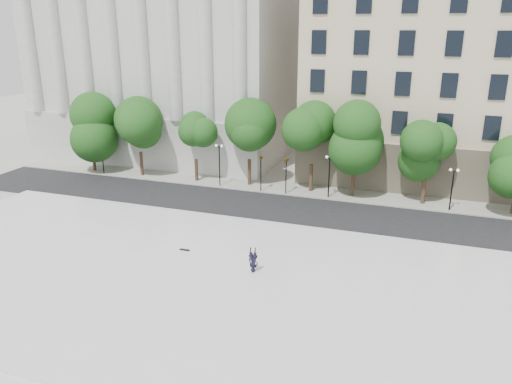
# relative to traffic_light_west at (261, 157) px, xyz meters

# --- Properties ---
(ground) EXTENTS (160.00, 160.00, 0.00)m
(ground) POSITION_rel_traffic_light_west_xyz_m (0.55, -22.30, -3.63)
(ground) COLOR beige
(ground) RESTS_ON ground
(plaza) EXTENTS (44.00, 22.00, 0.45)m
(plaza) POSITION_rel_traffic_light_west_xyz_m (0.55, -19.30, -3.41)
(plaza) COLOR silver
(plaza) RESTS_ON ground
(street) EXTENTS (60.00, 8.00, 0.02)m
(street) POSITION_rel_traffic_light_west_xyz_m (0.55, -4.30, -3.62)
(street) COLOR black
(street) RESTS_ON ground
(far_sidewalk) EXTENTS (60.00, 4.00, 0.12)m
(far_sidewalk) POSITION_rel_traffic_light_west_xyz_m (0.55, 1.70, -3.57)
(far_sidewalk) COLOR #B3AFA5
(far_sidewalk) RESTS_ON ground
(building_west) EXTENTS (31.50, 27.65, 25.60)m
(building_west) POSITION_rel_traffic_light_west_xyz_m (-16.45, 16.27, 9.25)
(building_west) COLOR silver
(building_west) RESTS_ON ground
(building_east) EXTENTS (36.00, 26.15, 23.00)m
(building_east) POSITION_rel_traffic_light_west_xyz_m (20.55, 16.61, 7.51)
(building_east) COLOR beige
(building_east) RESTS_ON ground
(traffic_light_west) EXTENTS (0.53, 1.63, 4.14)m
(traffic_light_west) POSITION_rel_traffic_light_west_xyz_m (0.00, 0.00, 0.00)
(traffic_light_west) COLOR black
(traffic_light_west) RESTS_ON ground
(traffic_light_east) EXTENTS (0.88, 1.62, 4.15)m
(traffic_light_east) POSITION_rel_traffic_light_west_xyz_m (2.58, -0.00, 0.00)
(traffic_light_east) COLOR black
(traffic_light_east) RESTS_ON ground
(person_lying) EXTENTS (0.89, 1.80, 0.47)m
(person_lying) POSITION_rel_traffic_light_west_xyz_m (5.21, -17.16, -2.95)
(person_lying) COLOR black
(person_lying) RESTS_ON plaza
(skateboard) EXTENTS (0.74, 0.19, 0.08)m
(skateboard) POSITION_rel_traffic_light_west_xyz_m (-0.55, -15.66, -3.15)
(skateboard) COLOR black
(skateboard) RESTS_ON plaza
(street_trees) EXTENTS (47.60, 5.14, 7.62)m
(street_trees) POSITION_rel_traffic_light_west_xyz_m (0.35, 1.29, 1.41)
(street_trees) COLOR #382619
(street_trees) RESTS_ON ground
(lamp_posts) EXTENTS (37.21, 0.28, 4.44)m
(lamp_posts) POSITION_rel_traffic_light_west_xyz_m (0.05, 0.30, -0.70)
(lamp_posts) COLOR black
(lamp_posts) RESTS_ON ground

